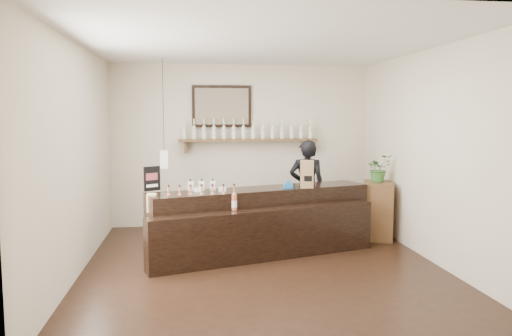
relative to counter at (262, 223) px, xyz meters
The scene contains 10 objects.
ground 0.72m from the counter, 98.42° to the right, with size 5.00×5.00×0.00m, color black.
room_shell 1.41m from the counter, 98.42° to the right, with size 5.00×5.00×5.00m.
back_wall_decor 2.24m from the counter, 97.15° to the left, with size 2.66×0.96×1.69m.
counter is the anchor object (origin of this frame).
promo_sign 1.64m from the counter, behind, with size 0.21×0.14×0.33m.
paper_bag 0.94m from the counter, ahead, with size 0.20×0.16×0.39m.
tape_dispenser 0.65m from the counter, 13.15° to the left, with size 0.14×0.06×0.11m.
side_cabinet 2.01m from the counter, 17.58° to the left, with size 0.62×0.73×0.89m.
potted_plant 2.12m from the counter, 17.58° to the left, with size 0.39×0.33×0.43m, color #356E2C.
shopkeeper 1.37m from the counter, 48.34° to the left, with size 0.63×0.42×1.74m, color black.
Camera 1 is at (-0.89, -6.19, 1.92)m, focal length 35.00 mm.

